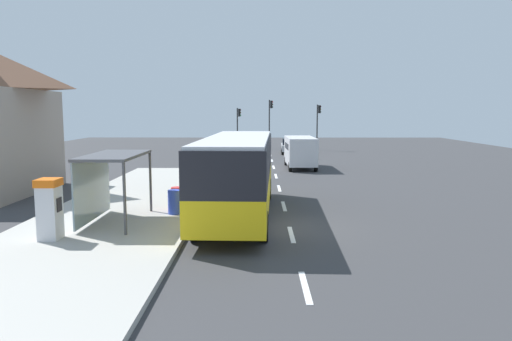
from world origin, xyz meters
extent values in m
cube|color=#38383A|center=(0.00, 14.00, -0.02)|extent=(56.00, 92.00, 0.04)
cube|color=#ADAAA3|center=(-6.40, 2.00, 0.09)|extent=(6.20, 30.00, 0.18)
cube|color=silver|center=(0.25, -6.00, 0.01)|extent=(0.16, 2.20, 0.01)
cube|color=silver|center=(0.25, -1.00, 0.01)|extent=(0.16, 2.20, 0.01)
cube|color=silver|center=(0.25, 4.00, 0.01)|extent=(0.16, 2.20, 0.01)
cube|color=silver|center=(0.25, 9.00, 0.01)|extent=(0.16, 2.20, 0.01)
cube|color=silver|center=(0.25, 14.00, 0.01)|extent=(0.16, 2.20, 0.01)
cube|color=silver|center=(0.25, 19.00, 0.01)|extent=(0.16, 2.20, 0.01)
cube|color=silver|center=(0.25, 24.00, 0.01)|extent=(0.16, 2.20, 0.01)
cube|color=silver|center=(0.25, 29.00, 0.01)|extent=(0.16, 2.20, 0.01)
cube|color=yellow|center=(-1.70, 1.87, 1.07)|extent=(2.91, 11.09, 1.15)
cube|color=black|center=(-1.70, 1.87, 2.38)|extent=(2.91, 11.09, 1.45)
cube|color=silver|center=(-1.70, 1.87, 3.15)|extent=(2.78, 10.86, 0.12)
cube|color=black|center=(-1.49, 7.32, 2.30)|extent=(2.30, 0.21, 1.22)
cube|color=black|center=(-2.93, 1.42, 2.30)|extent=(0.40, 8.58, 1.10)
cylinder|color=black|center=(-2.68, 5.81, 0.50)|extent=(0.32, 1.01, 1.00)
cylinder|color=black|center=(-0.42, 5.73, 0.50)|extent=(0.32, 1.01, 1.00)
cylinder|color=black|center=(-2.97, -1.78, 0.50)|extent=(0.32, 1.01, 1.00)
cylinder|color=black|center=(-0.71, -1.86, 0.50)|extent=(0.32, 1.01, 1.00)
cube|color=silver|center=(2.20, 18.47, 1.32)|extent=(2.09, 5.23, 1.96)
cube|color=black|center=(2.20, 18.47, 1.66)|extent=(2.09, 3.15, 0.44)
cylinder|color=black|center=(3.13, 16.49, 0.34)|extent=(0.23, 0.68, 0.68)
cylinder|color=black|center=(1.33, 16.46, 0.34)|extent=(0.23, 0.68, 0.68)
cylinder|color=black|center=(3.07, 20.49, 0.34)|extent=(0.23, 0.68, 0.68)
cylinder|color=black|center=(1.27, 20.46, 0.34)|extent=(0.23, 0.68, 0.68)
cube|color=#B7B7BC|center=(2.30, 31.01, 0.62)|extent=(1.94, 4.45, 0.60)
cube|color=black|center=(2.29, 30.81, 1.22)|extent=(1.66, 2.42, 0.60)
cylinder|color=black|center=(1.53, 32.54, 0.32)|extent=(0.22, 0.65, 0.64)
cylinder|color=black|center=(3.17, 32.49, 0.32)|extent=(0.22, 0.65, 0.64)
cylinder|color=black|center=(1.43, 29.54, 0.32)|extent=(0.22, 0.65, 0.64)
cylinder|color=black|center=(3.07, 29.49, 0.32)|extent=(0.22, 0.65, 0.64)
cube|color=silver|center=(-7.47, -2.30, 1.03)|extent=(0.60, 0.70, 1.70)
cube|color=orange|center=(-7.47, -2.30, 2.00)|extent=(0.66, 0.76, 0.24)
cube|color=black|center=(-7.16, -2.30, 1.30)|extent=(0.03, 0.36, 0.44)
cylinder|color=blue|center=(-4.20, 1.55, 0.66)|extent=(0.52, 0.52, 0.95)
cylinder|color=red|center=(-4.20, 2.25, 0.66)|extent=(0.52, 0.52, 0.95)
cylinder|color=#2D2D2D|center=(5.40, 34.95, 2.45)|extent=(0.14, 0.14, 4.89)
cube|color=black|center=(5.62, 34.95, 4.39)|extent=(0.24, 0.28, 0.84)
sphere|color=#360606|center=(5.74, 34.95, 4.67)|extent=(0.16, 0.16, 0.16)
sphere|color=#F2B20C|center=(5.74, 34.95, 4.39)|extent=(0.16, 0.16, 0.16)
sphere|color=black|center=(5.74, 34.95, 4.11)|extent=(0.16, 0.16, 0.16)
cylinder|color=#2D2D2D|center=(-3.20, 35.75, 2.26)|extent=(0.14, 0.14, 4.53)
cube|color=black|center=(-2.98, 35.75, 4.03)|extent=(0.24, 0.28, 0.84)
sphere|color=#360606|center=(-2.86, 35.75, 4.31)|extent=(0.16, 0.16, 0.16)
sphere|color=#3C2C03|center=(-2.86, 35.75, 4.03)|extent=(0.16, 0.16, 0.16)
sphere|color=green|center=(-2.86, 35.75, 3.75)|extent=(0.16, 0.16, 0.16)
cylinder|color=#2D2D2D|center=(0.30, 36.55, 2.71)|extent=(0.14, 0.14, 5.42)
cube|color=black|center=(0.52, 36.55, 4.92)|extent=(0.24, 0.28, 0.84)
sphere|color=red|center=(0.64, 36.55, 5.20)|extent=(0.16, 0.16, 0.16)
sphere|color=#3C2C03|center=(0.64, 36.55, 4.92)|extent=(0.16, 0.16, 0.16)
sphere|color=black|center=(0.64, 36.55, 4.64)|extent=(0.16, 0.16, 0.16)
cube|color=#4C4C51|center=(-6.10, 0.16, 2.63)|extent=(1.80, 4.00, 0.10)
cube|color=#8CA5B2|center=(-6.95, 0.16, 1.43)|extent=(0.06, 3.80, 2.30)
cylinder|color=#4C4C51|center=(-5.25, -1.74, 1.40)|extent=(0.10, 0.10, 2.44)
cylinder|color=#4C4C51|center=(-5.25, 2.06, 1.40)|extent=(0.10, 0.10, 2.44)
camera|label=1|loc=(-0.88, -17.29, 4.23)|focal=34.06mm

